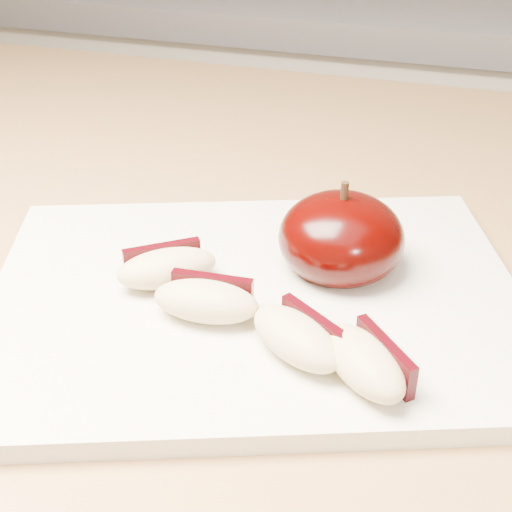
% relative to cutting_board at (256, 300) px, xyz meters
% --- Properties ---
extents(back_cabinet, '(2.40, 0.62, 0.94)m').
position_rel_cutting_board_xyz_m(back_cabinet, '(0.05, 0.83, -0.44)').
color(back_cabinet, silver).
rests_on(back_cabinet, ground).
extents(cutting_board, '(0.38, 0.33, 0.01)m').
position_rel_cutting_board_xyz_m(cutting_board, '(0.00, 0.00, 0.00)').
color(cutting_board, silver).
rests_on(cutting_board, island_counter).
extents(apple_half, '(0.10, 0.10, 0.07)m').
position_rel_cutting_board_xyz_m(apple_half, '(0.04, 0.04, 0.03)').
color(apple_half, black).
rests_on(apple_half, cutting_board).
extents(apple_wedge_a, '(0.07, 0.06, 0.02)m').
position_rel_cutting_board_xyz_m(apple_wedge_a, '(-0.05, -0.01, 0.02)').
color(apple_wedge_a, '#D9C189').
rests_on(apple_wedge_a, cutting_board).
extents(apple_wedge_b, '(0.06, 0.03, 0.02)m').
position_rel_cutting_board_xyz_m(apple_wedge_b, '(-0.02, -0.03, 0.02)').
color(apple_wedge_b, '#D9C189').
rests_on(apple_wedge_b, cutting_board).
extents(apple_wedge_c, '(0.07, 0.06, 0.02)m').
position_rel_cutting_board_xyz_m(apple_wedge_c, '(0.04, -0.05, 0.02)').
color(apple_wedge_c, '#D9C189').
rests_on(apple_wedge_c, cutting_board).
extents(apple_wedge_d, '(0.06, 0.06, 0.02)m').
position_rel_cutting_board_xyz_m(apple_wedge_d, '(0.08, -0.06, 0.02)').
color(apple_wedge_d, '#D9C189').
rests_on(apple_wedge_d, cutting_board).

